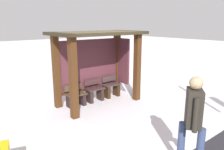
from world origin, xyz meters
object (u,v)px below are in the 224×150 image
at_px(bench_right_inside, 111,88).
at_px(person_walking, 193,116).
at_px(bench_left_inside, 76,98).
at_px(bus_shelter, 98,54).
at_px(bench_center_inside, 95,92).

xyz_separation_m(bench_right_inside, person_walking, (-1.44, -4.19, 0.75)).
bearing_deg(bench_left_inside, bus_shelter, -7.53).
relative_size(bench_left_inside, person_walking, 0.39).
relative_size(bench_left_inside, bench_right_inside, 0.92).
bearing_deg(bus_shelter, person_walking, -100.57).
distance_m(bench_left_inside, bench_center_inside, 0.76).
bearing_deg(bench_right_inside, bench_left_inside, 179.91).
distance_m(bench_left_inside, bench_right_inside, 1.52).
relative_size(bench_right_inside, person_walking, 0.43).
bearing_deg(bench_center_inside, bench_left_inside, 179.77).
relative_size(bench_left_inside, bench_center_inside, 0.92).
relative_size(bus_shelter, person_walking, 1.69).
xyz_separation_m(bench_left_inside, bench_center_inside, (0.76, -0.00, 0.04)).
height_order(bench_left_inside, bench_right_inside, bench_right_inside).
distance_m(bench_right_inside, person_walking, 4.49).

